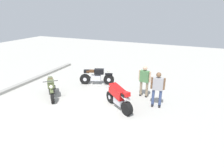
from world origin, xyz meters
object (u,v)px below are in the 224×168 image
person_in_green_shirt (144,79)px  person_in_gray_shirt (158,87)px  motorcycle_olive_vintage (51,88)px  motorcycle_red_sportbike (118,96)px  motorcycle_black_cruiser (97,76)px

person_in_green_shirt → person_in_gray_shirt: 1.14m
motorcycle_olive_vintage → motorcycle_red_sportbike: (0.28, -3.60, 0.11)m
motorcycle_red_sportbike → person_in_green_shirt: size_ratio=1.03×
motorcycle_black_cruiser → person_in_gray_shirt: (-1.30, -3.87, 0.43)m
motorcycle_black_cruiser → person_in_gray_shirt: person_in_gray_shirt is taller
person_in_green_shirt → motorcycle_olive_vintage: bearing=121.8°
person_in_gray_shirt → motorcycle_black_cruiser: bearing=-117.8°
motorcycle_olive_vintage → motorcycle_red_sportbike: size_ratio=0.90×
motorcycle_olive_vintage → person_in_gray_shirt: size_ratio=0.93×
motorcycle_red_sportbike → person_in_gray_shirt: person_in_gray_shirt is taller
motorcycle_red_sportbike → person_in_green_shirt: bearing=-78.2°
motorcycle_red_sportbike → person_in_gray_shirt: size_ratio=1.03×
motorcycle_black_cruiser → motorcycle_red_sportbike: bearing=-64.8°
motorcycle_red_sportbike → person_in_green_shirt: 1.91m
motorcycle_olive_vintage → person_in_gray_shirt: person_in_gray_shirt is taller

